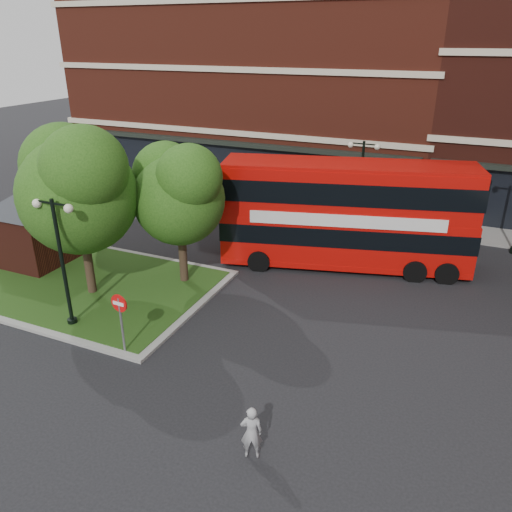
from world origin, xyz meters
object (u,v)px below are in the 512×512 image
at_px(woman, 252,432).
at_px(car_silver, 255,204).
at_px(bus, 346,208).
at_px(car_white, 405,217).

bearing_deg(woman, car_silver, -88.49).
relative_size(bus, car_white, 3.06).
relative_size(woman, car_silver, 0.37).
distance_m(bus, car_white, 6.97).
xyz_separation_m(bus, car_white, (1.94, 6.32, -2.21)).
bearing_deg(car_silver, woman, -156.13).
relative_size(bus, woman, 7.42).
distance_m(car_silver, car_white, 8.73).
xyz_separation_m(car_silver, car_white, (8.60, 1.50, -0.10)).
height_order(woman, car_white, woman).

